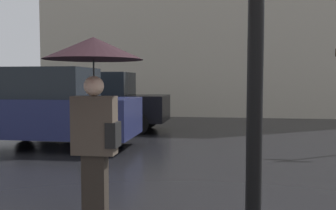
# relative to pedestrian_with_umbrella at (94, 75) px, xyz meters

# --- Properties ---
(pedestrian_with_umbrella) EXTENTS (1.11, 1.11, 2.12)m
(pedestrian_with_umbrella) POSITION_rel_pedestrian_with_umbrella_xyz_m (0.00, 0.00, 0.00)
(pedestrian_with_umbrella) COLOR #2A241E
(pedestrian_with_umbrella) RESTS_ON ground
(parked_car_left) EXTENTS (4.39, 1.93, 1.93)m
(parked_car_left) POSITION_rel_pedestrian_with_umbrella_xyz_m (-2.63, 7.90, -0.71)
(parked_car_left) COLOR black
(parked_car_left) RESTS_ON ground
(parked_car_right) EXTENTS (4.00, 2.02, 1.96)m
(parked_car_right) POSITION_rel_pedestrian_with_umbrella_xyz_m (-2.71, 4.59, -0.71)
(parked_car_right) COLOR #1E234C
(parked_car_right) RESTS_ON ground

